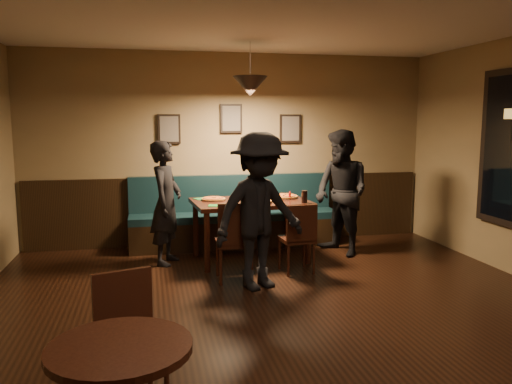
% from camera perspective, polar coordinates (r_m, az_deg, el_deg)
% --- Properties ---
extents(floor, '(7.00, 7.00, 0.00)m').
position_cam_1_polar(floor, '(4.53, 4.74, -15.78)').
color(floor, black).
rests_on(floor, ground).
extents(wall_back, '(6.00, 0.00, 6.00)m').
position_cam_1_polar(wall_back, '(7.57, -2.82, 4.82)').
color(wall_back, '#8C704F').
rests_on(wall_back, ground).
extents(wainscot, '(5.88, 0.06, 1.00)m').
position_cam_1_polar(wainscot, '(7.65, -2.73, -1.94)').
color(wainscot, black).
rests_on(wainscot, ground).
extents(booth_bench, '(3.00, 0.60, 1.00)m').
position_cam_1_polar(booth_bench, '(7.39, -2.39, -2.30)').
color(booth_bench, '#0F232D').
rests_on(booth_bench, ground).
extents(picture_left, '(0.32, 0.04, 0.42)m').
position_cam_1_polar(picture_left, '(7.44, -9.70, 6.97)').
color(picture_left, black).
rests_on(picture_left, wall_back).
extents(picture_center, '(0.32, 0.04, 0.42)m').
position_cam_1_polar(picture_center, '(7.53, -2.80, 8.23)').
color(picture_center, black).
rests_on(picture_center, wall_back).
extents(picture_right, '(0.32, 0.04, 0.42)m').
position_cam_1_polar(picture_right, '(7.73, 3.86, 7.10)').
color(picture_right, black).
rests_on(picture_right, wall_back).
extents(pendant_lamp, '(0.44, 0.44, 0.25)m').
position_cam_1_polar(pendant_lamp, '(6.55, -0.65, 11.76)').
color(pendant_lamp, black).
rests_on(pendant_lamp, ceiling).
extents(dining_table, '(1.54, 1.06, 0.79)m').
position_cam_1_polar(dining_table, '(6.70, -0.63, -4.30)').
color(dining_table, black).
rests_on(dining_table, floor).
extents(chair_near_left, '(0.42, 0.42, 0.92)m').
position_cam_1_polar(chair_near_left, '(5.85, -2.47, -5.46)').
color(chair_near_left, black).
rests_on(chair_near_left, floor).
extents(chair_near_right, '(0.40, 0.40, 0.85)m').
position_cam_1_polar(chair_near_right, '(6.18, 4.57, -5.10)').
color(chair_near_right, '#321C0E').
rests_on(chair_near_right, floor).
extents(diner_left, '(0.56, 0.67, 1.57)m').
position_cam_1_polar(diner_left, '(6.55, -10.03, -1.20)').
color(diner_left, black).
rests_on(diner_left, floor).
extents(diner_right, '(0.89, 1.00, 1.70)m').
position_cam_1_polar(diner_right, '(6.99, 9.56, -0.07)').
color(diner_right, black).
rests_on(diner_right, floor).
extents(diner_front, '(1.26, 1.01, 1.70)m').
position_cam_1_polar(diner_front, '(5.49, 0.38, -2.18)').
color(diner_front, black).
rests_on(diner_front, floor).
extents(pizza_a, '(0.35, 0.35, 0.04)m').
position_cam_1_polar(pizza_a, '(6.66, -4.78, -0.78)').
color(pizza_a, '#BF6424').
rests_on(pizza_a, dining_table).
extents(pizza_b, '(0.42, 0.42, 0.04)m').
position_cam_1_polar(pizza_b, '(6.46, 0.30, -1.01)').
color(pizza_b, gold).
rests_on(pizza_b, dining_table).
extents(pizza_c, '(0.43, 0.43, 0.04)m').
position_cam_1_polar(pizza_c, '(6.85, 3.12, -0.49)').
color(pizza_c, gold).
rests_on(pizza_c, dining_table).
extents(soda_glass, '(0.09, 0.09, 0.16)m').
position_cam_1_polar(soda_glass, '(6.45, 5.44, -0.54)').
color(soda_glass, black).
rests_on(soda_glass, dining_table).
extents(tabasco_bottle, '(0.04, 0.04, 0.12)m').
position_cam_1_polar(tabasco_bottle, '(6.70, 3.81, -0.37)').
color(tabasco_bottle, '#AA0508').
rests_on(tabasco_bottle, dining_table).
extents(napkin_a, '(0.21, 0.21, 0.01)m').
position_cam_1_polar(napkin_a, '(6.79, -6.19, -0.75)').
color(napkin_a, '#1C6930').
rests_on(napkin_a, dining_table).
extents(napkin_b, '(0.18, 0.18, 0.01)m').
position_cam_1_polar(napkin_b, '(6.24, -4.63, -1.52)').
color(napkin_b, '#1E7224').
rests_on(napkin_b, dining_table).
extents(cutlery_set, '(0.18, 0.07, 0.00)m').
position_cam_1_polar(cutlery_set, '(6.29, 0.32, -1.43)').
color(cutlery_set, silver).
rests_on(cutlery_set, dining_table).
extents(cafe_chair_far, '(0.48, 0.48, 0.87)m').
position_cam_1_polar(cafe_chair_far, '(3.42, -13.75, -16.27)').
color(cafe_chair_far, black).
rests_on(cafe_chair_far, floor).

